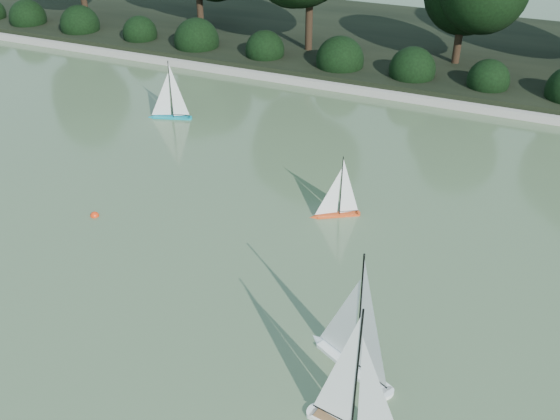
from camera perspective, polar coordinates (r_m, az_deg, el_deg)
name	(u,v)px	position (r m, az deg, el deg)	size (l,w,h in m)	color
ground	(214,328)	(8.39, -6.02, -10.70)	(80.00, 80.00, 0.00)	#3B5030
pond_coping	(394,94)	(15.68, 10.37, 10.35)	(40.00, 0.35, 0.18)	gray
far_bank	(430,47)	(19.38, 13.53, 14.27)	(40.00, 8.00, 0.30)	black
shrub_hedge	(405,69)	(16.38, 11.32, 12.52)	(29.10, 1.10, 1.10)	black
sailboat_white_a	(349,346)	(7.72, 6.28, -12.23)	(1.29, 0.79, 1.86)	white
sailboat_orange	(334,206)	(10.52, 4.95, 0.34)	(0.81, 0.56, 1.21)	#E44617
sailboat_teal	(167,109)	(14.45, -10.25, 9.10)	(1.03, 0.46, 1.43)	#0B8696
race_buoy	(95,216)	(11.04, -16.58, -0.52)	(0.15, 0.15, 0.15)	#F1330C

